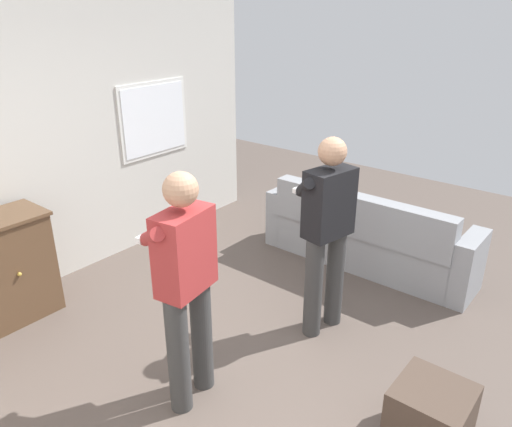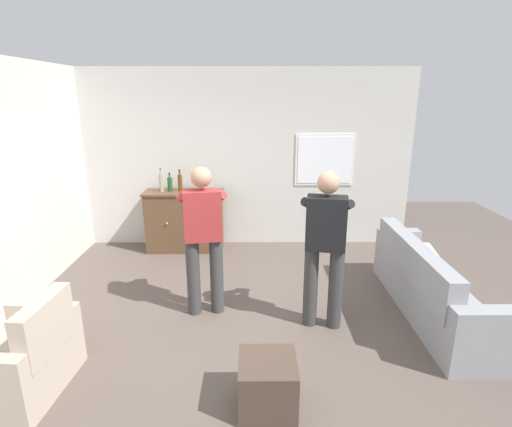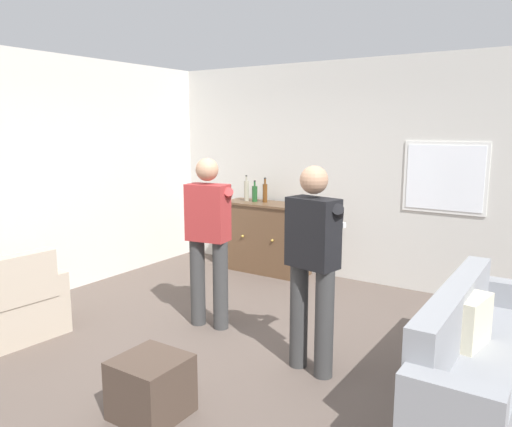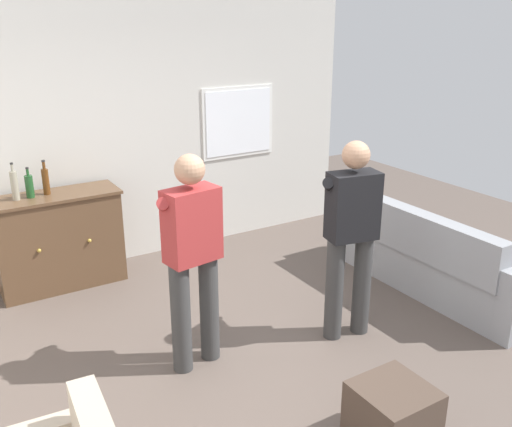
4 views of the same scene
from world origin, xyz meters
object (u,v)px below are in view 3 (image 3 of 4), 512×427
Objects in this scene: ottoman at (151,387)px; person_standing_left at (209,234)px; bottle_wine_green at (246,191)px; person_standing_right at (313,259)px; bottle_spirits_clear at (265,192)px; bottle_liquor_amber at (255,193)px; armchair at (11,310)px; couch at (475,359)px; sideboard_cabinet at (266,237)px.

ottoman is 0.27× the size of person_standing_left.
bottle_wine_green is 0.21× the size of person_standing_left.
person_standing_right is at bearing 62.12° from ottoman.
bottle_liquor_amber is at bearing -172.34° from bottle_spirits_clear.
person_standing_left is (1.35, 1.27, 0.65)m from armchair.
ottoman is at bearing -5.56° from armchair.
person_standing_right is (0.63, 1.19, 0.73)m from ottoman.
armchair is (-3.82, -1.22, -0.03)m from couch.
person_standing_right is (1.82, -2.21, 0.46)m from sideboard_cabinet.
ottoman is (-1.82, -1.41, -0.11)m from couch.
person_standing_left is (0.87, -1.93, -0.16)m from bottle_wine_green.
couch is 5.00× the size of ottoman.
bottle_spirits_clear is (0.15, 0.02, 0.02)m from bottle_liquor_amber.
person_standing_left is (0.59, -1.96, -0.16)m from bottle_spirits_clear.
couch is 1.35× the size of person_standing_right.
couch is 1.36m from person_standing_right.
bottle_liquor_amber is at bearing 132.29° from person_standing_right.
bottle_spirits_clear reaches higher than ottoman.
ottoman is 0.27× the size of person_standing_right.
person_standing_left is at bearing 178.76° from couch.
sideboard_cabinet is 2.69× the size of ottoman.
bottle_liquor_amber is 0.16m from bottle_spirits_clear.
bottle_wine_green reaches higher than bottle_spirits_clear.
bottle_spirits_clear is 2.92m from person_standing_right.
person_standing_left reaches higher than armchair.
bottle_wine_green is at bearing 81.53° from armchair.
armchair is 3.31m from sideboard_cabinet.
person_standing_right is at bearing -50.52° from sideboard_cabinet.
ottoman is at bearing -67.75° from bottle_liquor_amber.
couch is 2.44× the size of armchair.
bottle_spirits_clear is (-3.06, 2.02, 0.77)m from couch.
ottoman is 1.76m from person_standing_left.
couch is 7.72× the size of bottle_liquor_amber.
bottle_wine_green is 3.09m from person_standing_right.
sideboard_cabinet is at bearing 146.70° from couch.
couch is 2.31m from ottoman.
bottle_liquor_amber is 0.17× the size of person_standing_left.
bottle_spirits_clear is 3.75m from ottoman.
armchair is at bearing 174.44° from ottoman.
person_standing_right is (2.15, -2.21, -0.16)m from bottle_wine_green.
ottoman is at bearing -70.66° from sideboard_cabinet.
bottle_wine_green reaches higher than ottoman.
bottle_wine_green is at bearing 149.35° from couch.
person_standing_left is (0.74, -1.94, -0.13)m from bottle_liquor_amber.
person_standing_right is at bearing -47.71° from bottle_liquor_amber.
bottle_wine_green reaches higher than bottle_liquor_amber.
bottle_wine_green is (0.48, 3.20, 0.81)m from armchair.
armchair is at bearing -103.22° from bottle_spirits_clear.
bottle_wine_green is 0.79× the size of ottoman.
ottoman is (2.00, -0.19, -0.08)m from armchair.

